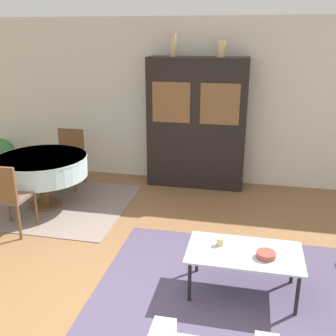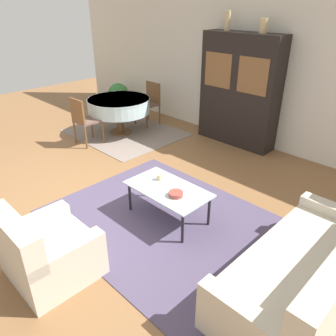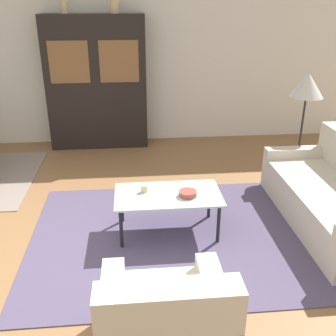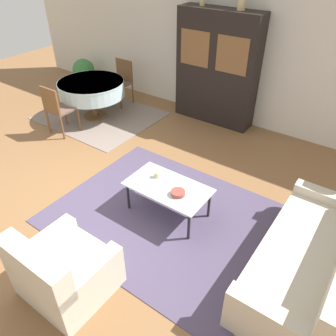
% 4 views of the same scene
% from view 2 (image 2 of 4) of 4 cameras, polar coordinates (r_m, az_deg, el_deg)
% --- Properties ---
extents(ground_plane, '(14.00, 14.00, 0.00)m').
position_cam_2_polar(ground_plane, '(4.96, -13.93, -5.47)').
color(ground_plane, brown).
extents(wall_back, '(10.00, 0.06, 2.70)m').
position_cam_2_polar(wall_back, '(6.87, 12.01, 16.16)').
color(wall_back, beige).
rests_on(wall_back, ground_plane).
extents(area_rug, '(2.94, 2.33, 0.01)m').
position_cam_2_polar(area_rug, '(4.40, -0.57, -9.15)').
color(area_rug, '#4C425B').
rests_on(area_rug, ground_plane).
extents(dining_rug, '(2.29, 1.94, 0.01)m').
position_cam_2_polar(dining_rug, '(7.31, -7.42, 6.17)').
color(dining_rug, gray).
rests_on(dining_rug, ground_plane).
extents(couch, '(0.92, 2.04, 0.86)m').
position_cam_2_polar(couch, '(3.53, 23.17, -16.56)').
color(couch, beige).
rests_on(couch, ground_plane).
extents(armchair, '(0.86, 0.81, 0.83)m').
position_cam_2_polar(armchair, '(3.70, -20.46, -13.53)').
color(armchair, beige).
rests_on(armchair, ground_plane).
extents(coffee_table, '(1.10, 0.62, 0.45)m').
position_cam_2_polar(coffee_table, '(4.24, -0.00, -4.02)').
color(coffee_table, black).
rests_on(coffee_table, area_rug).
extents(display_cabinet, '(1.58, 0.43, 2.10)m').
position_cam_2_polar(display_cabinet, '(6.58, 12.29, 12.98)').
color(display_cabinet, black).
rests_on(display_cabinet, ground_plane).
extents(dining_table, '(1.31, 1.31, 0.76)m').
position_cam_2_polar(dining_table, '(7.11, -8.54, 10.71)').
color(dining_table, brown).
rests_on(dining_table, dining_rug).
extents(dining_chair_near, '(0.44, 0.44, 0.94)m').
position_cam_2_polar(dining_chair_near, '(6.68, -14.49, 8.38)').
color(dining_chair_near, brown).
rests_on(dining_chair_near, dining_rug).
extents(dining_chair_far, '(0.44, 0.44, 0.94)m').
position_cam_2_polar(dining_chair_far, '(7.66, -3.22, 11.62)').
color(dining_chair_far, brown).
rests_on(dining_chair_far, dining_rug).
extents(cup, '(0.07, 0.07, 0.08)m').
position_cam_2_polar(cup, '(4.39, -1.56, -1.61)').
color(cup, tan).
rests_on(cup, coffee_table).
extents(bowl, '(0.18, 0.18, 0.06)m').
position_cam_2_polar(bowl, '(4.05, 1.37, -4.54)').
color(bowl, '#9E4238').
rests_on(bowl, coffee_table).
extents(vase_tall, '(0.10, 0.10, 0.34)m').
position_cam_2_polar(vase_tall, '(6.62, 10.34, 23.93)').
color(vase_tall, tan).
rests_on(vase_tall, display_cabinet).
extents(vase_short, '(0.13, 0.13, 0.24)m').
position_cam_2_polar(vase_short, '(6.23, 16.30, 22.69)').
color(vase_short, tan).
rests_on(vase_short, display_cabinet).
extents(potted_plant, '(0.53, 0.53, 0.68)m').
position_cam_2_polar(potted_plant, '(8.90, -8.63, 12.52)').
color(potted_plant, '#93664C').
rests_on(potted_plant, ground_plane).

